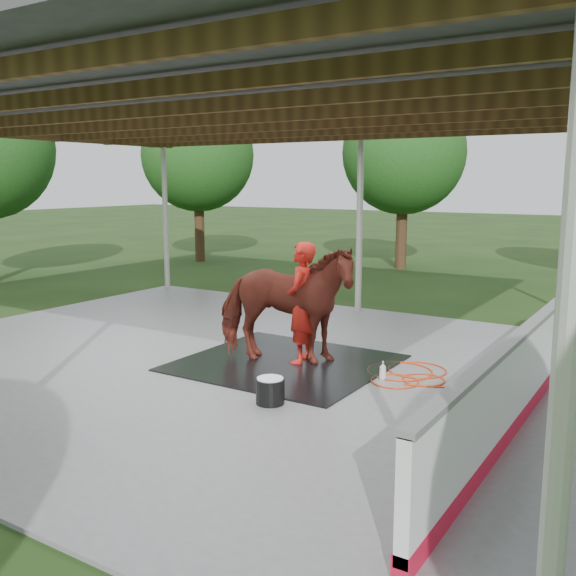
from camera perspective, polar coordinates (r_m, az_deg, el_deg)
The scene contains 12 objects.
ground at distance 10.52m, azimuth -5.19°, elevation -6.62°, with size 100.00×100.00×0.00m, color #1E3814.
concrete_slab at distance 10.51m, azimuth -5.19°, elevation -6.49°, with size 12.00×10.00×0.05m, color slate.
pavilion_structure at distance 10.15m, azimuth -5.54°, elevation 15.41°, with size 12.60×10.60×4.05m.
dasher_board at distance 8.48m, azimuth 20.48°, elevation -7.02°, with size 0.16×8.00×1.15m.
tree_belt at distance 10.69m, azimuth -1.17°, elevation 14.19°, with size 28.00×28.00×5.80m.
rubber_mat at distance 10.24m, azimuth -0.26°, elevation -6.67°, with size 3.10×2.91×0.02m, color black.
horse at distance 10.02m, azimuth -0.27°, elevation -1.45°, with size 1.01×2.22×1.87m, color maroon.
handler at distance 10.10m, azimuth 1.16°, elevation -1.33°, with size 0.70×0.46×1.93m, color red.
wash_bucket at distance 8.44m, azimuth -1.60°, elevation -9.08°, with size 0.38×0.38×0.35m.
soap_bottle_a at distance 9.52m, azimuth 8.42°, elevation -7.25°, with size 0.10×0.11×0.27m, color silver.
soap_bottle_b at distance 8.53m, azimuth 15.99°, elevation -9.78°, with size 0.09×0.09×0.20m, color #338CD8.
hose_coil at distance 9.84m, azimuth 10.60°, elevation -7.51°, with size 1.97×1.49×0.02m.
Camera 1 is at (6.17, -8.00, 2.93)m, focal length 40.00 mm.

